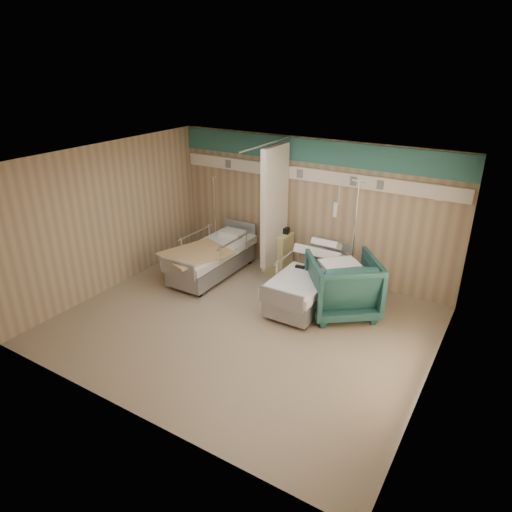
% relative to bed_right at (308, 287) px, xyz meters
% --- Properties ---
extents(ground, '(6.00, 5.00, 0.00)m').
position_rel_bed_right_xyz_m(ground, '(-0.60, -1.30, -0.32)').
color(ground, gray).
rests_on(ground, ground).
extents(room_walls, '(6.04, 5.04, 2.82)m').
position_rel_bed_right_xyz_m(room_walls, '(-0.63, -1.05, 1.55)').
color(room_walls, tan).
rests_on(room_walls, ground).
extents(bed_right, '(1.00, 2.16, 0.63)m').
position_rel_bed_right_xyz_m(bed_right, '(0.00, 0.00, 0.00)').
color(bed_right, silver).
rests_on(bed_right, ground).
extents(bed_left, '(1.00, 2.16, 0.63)m').
position_rel_bed_right_xyz_m(bed_left, '(-2.20, 0.00, 0.00)').
color(bed_left, silver).
rests_on(bed_left, ground).
extents(bedside_cabinet, '(0.50, 0.48, 0.85)m').
position_rel_bed_right_xyz_m(bedside_cabinet, '(-1.15, 0.90, 0.11)').
color(bedside_cabinet, '#CEC381').
rests_on(bedside_cabinet, ground).
extents(visitor_armchair, '(1.62, 1.62, 1.07)m').
position_rel_bed_right_xyz_m(visitor_armchair, '(0.65, -0.02, 0.22)').
color(visitor_armchair, '#1B4540').
rests_on(visitor_armchair, ground).
extents(waffle_blanket, '(0.85, 0.85, 0.07)m').
position_rel_bed_right_xyz_m(waffle_blanket, '(0.61, -0.06, 0.79)').
color(waffle_blanket, silver).
rests_on(waffle_blanket, visitor_armchair).
extents(iv_stand_right, '(0.40, 0.40, 2.21)m').
position_rel_bed_right_xyz_m(iv_stand_right, '(0.50, 0.82, 0.14)').
color(iv_stand_right, silver).
rests_on(iv_stand_right, ground).
extents(iv_stand_left, '(0.34, 0.34, 1.88)m').
position_rel_bed_right_xyz_m(iv_stand_left, '(-2.68, 0.79, 0.07)').
color(iv_stand_left, silver).
rests_on(iv_stand_left, ground).
extents(call_remote, '(0.18, 0.10, 0.04)m').
position_rel_bed_right_xyz_m(call_remote, '(-0.21, 0.06, 0.33)').
color(call_remote, black).
rests_on(call_remote, bed_right).
extents(tan_blanket, '(1.33, 1.49, 0.04)m').
position_rel_bed_right_xyz_m(tan_blanket, '(-2.24, -0.46, 0.34)').
color(tan_blanket, tan).
rests_on(tan_blanket, bed_left).
extents(toiletry_bag, '(0.24, 0.18, 0.12)m').
position_rel_bed_right_xyz_m(toiletry_bag, '(-1.05, 0.97, 0.59)').
color(toiletry_bag, black).
rests_on(toiletry_bag, bedside_cabinet).
extents(white_cup, '(0.10, 0.10, 0.14)m').
position_rel_bed_right_xyz_m(white_cup, '(-1.24, 1.03, 0.61)').
color(white_cup, white).
rests_on(white_cup, bedside_cabinet).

